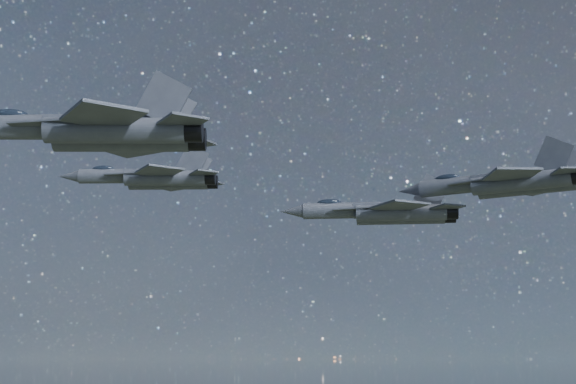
# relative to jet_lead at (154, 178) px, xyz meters

# --- Properties ---
(jet_lead) EXTENTS (16.58, 11.24, 4.17)m
(jet_lead) POSITION_rel_jet_lead_xyz_m (0.00, 0.00, 0.00)
(jet_lead) COLOR #3A3E48
(jet_left) EXTENTS (18.49, 12.73, 4.64)m
(jet_left) POSITION_rel_jet_lead_xyz_m (21.58, 7.97, -3.18)
(jet_left) COLOR #3A3E48
(jet_right) EXTENTS (18.64, 12.55, 4.70)m
(jet_right) POSITION_rel_jet_lead_xyz_m (8.70, -25.67, -3.04)
(jet_right) COLOR #3A3E48
(jet_slot) EXTENTS (18.36, 12.58, 4.61)m
(jet_slot) POSITION_rel_jet_lead_xyz_m (33.49, 3.69, -1.86)
(jet_slot) COLOR #3A3E48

